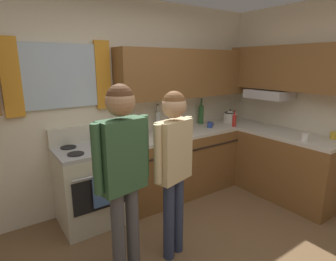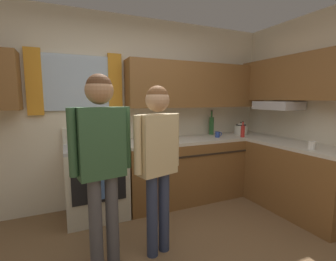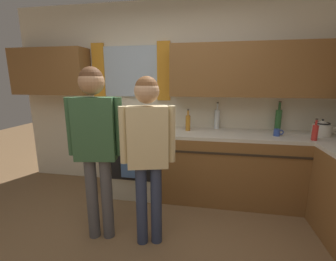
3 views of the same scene
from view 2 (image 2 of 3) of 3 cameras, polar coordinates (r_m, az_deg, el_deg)
back_wall_unit at (r=3.37m, az=-9.78°, el=6.94°), size 4.60×0.42×2.60m
kitchen_counter_run at (r=3.59m, az=15.25°, el=-9.26°), size 2.34×1.91×0.90m
stove_oven at (r=3.17m, az=-16.89°, el=-11.22°), size 0.72×0.67×1.10m
bottle_wine_green at (r=3.92m, az=10.40°, el=1.27°), size 0.08×0.08×0.39m
bottle_sauce_red at (r=3.75m, az=17.51°, el=-0.13°), size 0.06×0.06×0.25m
bottle_oil_amber at (r=3.25m, az=-5.05°, el=-0.66°), size 0.06×0.06×0.29m
bottle_tall_clear at (r=3.56m, az=-0.25°, el=0.60°), size 0.07×0.07×0.37m
mug_cobalt_blue at (r=3.65m, az=11.86°, el=-0.92°), size 0.11×0.07×0.08m
mug_ceramic_white at (r=3.17m, az=31.31°, el=-3.06°), size 0.13×0.08×0.09m
stovetop_kettle at (r=4.04m, az=17.10°, el=0.45°), size 0.27×0.20×0.21m
adult_left at (r=2.04m, az=-15.69°, el=-4.57°), size 0.51×0.23×1.67m
adult_in_plaid at (r=2.18m, az=-2.48°, el=-4.93°), size 0.48×0.24×1.59m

